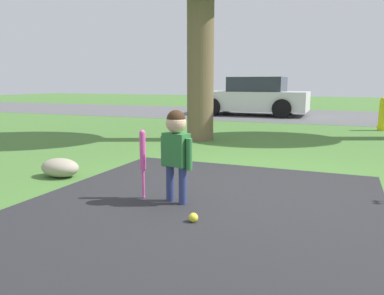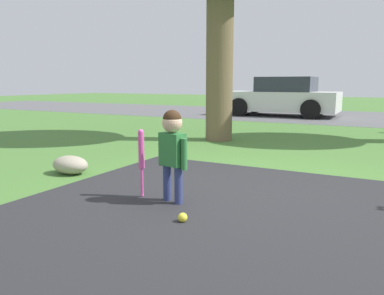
{
  "view_description": "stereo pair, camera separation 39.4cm",
  "coord_description": "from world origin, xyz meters",
  "px_view_note": "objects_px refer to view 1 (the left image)",
  "views": [
    {
      "loc": [
        0.97,
        -4.06,
        1.16
      ],
      "look_at": [
        -0.51,
        -0.46,
        0.49
      ],
      "focal_mm": 35.0,
      "sensor_mm": 36.0,
      "label": 1
    },
    {
      "loc": [
        1.32,
        -3.89,
        1.16
      ],
      "look_at": [
        -0.51,
        -0.46,
        0.49
      ],
      "focal_mm": 35.0,
      "sensor_mm": 36.0,
      "label": 2
    }
  ],
  "objects_px": {
    "baseball_bat": "(143,154)",
    "parked_car": "(253,97)",
    "sports_ball": "(193,218)",
    "child": "(176,143)",
    "fire_hydrant": "(383,114)"
  },
  "relations": [
    {
      "from": "baseball_bat",
      "to": "parked_car",
      "type": "bearing_deg",
      "value": 97.2
    },
    {
      "from": "parked_car",
      "to": "sports_ball",
      "type": "bearing_deg",
      "value": 100.34
    },
    {
      "from": "child",
      "to": "fire_hydrant",
      "type": "xyz_separation_m",
      "value": [
        2.33,
        7.06,
        -0.19
      ]
    },
    {
      "from": "sports_ball",
      "to": "parked_car",
      "type": "distance_m",
      "value": 10.95
    },
    {
      "from": "child",
      "to": "baseball_bat",
      "type": "bearing_deg",
      "value": -165.53
    },
    {
      "from": "child",
      "to": "parked_car",
      "type": "relative_size",
      "value": 0.23
    },
    {
      "from": "fire_hydrant",
      "to": "parked_car",
      "type": "distance_m",
      "value": 5.17
    },
    {
      "from": "baseball_bat",
      "to": "sports_ball",
      "type": "relative_size",
      "value": 8.63
    },
    {
      "from": "fire_hydrant",
      "to": "parked_car",
      "type": "height_order",
      "value": "parked_car"
    },
    {
      "from": "sports_ball",
      "to": "parked_car",
      "type": "xyz_separation_m",
      "value": [
        -2.02,
        10.74,
        0.6
      ]
    },
    {
      "from": "baseball_bat",
      "to": "sports_ball",
      "type": "height_order",
      "value": "baseball_bat"
    },
    {
      "from": "sports_ball",
      "to": "fire_hydrant",
      "type": "bearing_deg",
      "value": 75.2
    },
    {
      "from": "child",
      "to": "sports_ball",
      "type": "xyz_separation_m",
      "value": [
        0.35,
        -0.42,
        -0.55
      ]
    },
    {
      "from": "child",
      "to": "fire_hydrant",
      "type": "height_order",
      "value": "child"
    },
    {
      "from": "child",
      "to": "baseball_bat",
      "type": "height_order",
      "value": "child"
    }
  ]
}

